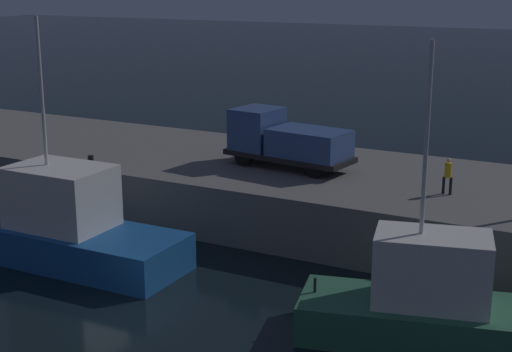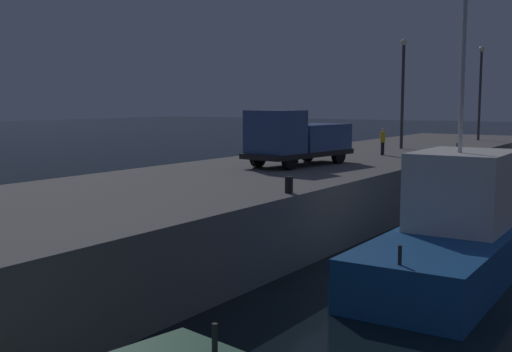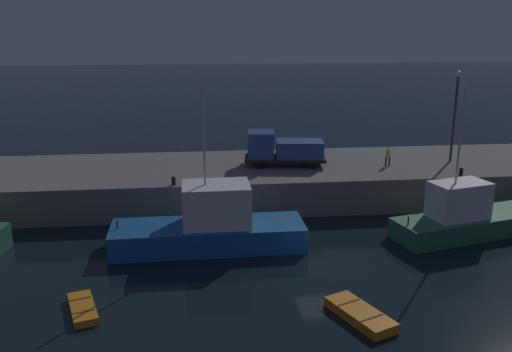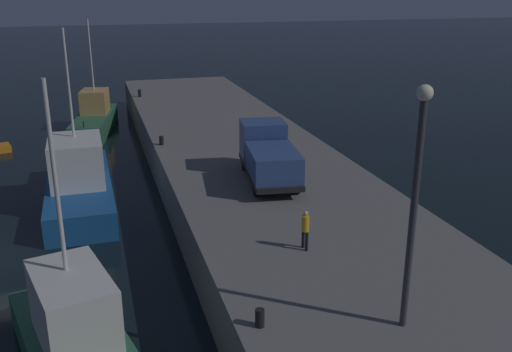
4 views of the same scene
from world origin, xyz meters
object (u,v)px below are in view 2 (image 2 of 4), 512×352
Objects in this scene: lamp_post_east at (480,85)px; bollard_west at (459,148)px; fishing_boat_blue at (459,232)px; bollard_central at (289,185)px; lamp_post_west at (403,84)px; utility_truck at (297,138)px; dockworker at (383,140)px.

bollard_west is at bearing -170.41° from lamp_post_east.
fishing_boat_blue is 5.76m from bollard_central.
fishing_boat_blue reaches higher than lamp_post_west.
utility_truck is 8.12m from dockworker.
fishing_boat_blue is 11.39m from utility_truck.
bollard_west is (-13.30, -2.25, -4.08)m from lamp_post_east.
bollard_west reaches higher than bollard_central.
lamp_post_east is at bearing -2.75° from dockworker.
utility_truck is at bearing 28.30° from bollard_central.
lamp_post_west is 0.96× the size of lamp_post_east.
lamp_post_east reaches higher than dockworker.
fishing_boat_blue is at bearing -154.26° from lamp_post_west.
fishing_boat_blue is 1.64× the size of lamp_post_west.
fishing_boat_blue reaches higher than bollard_west.
fishing_boat_blue is at bearing -166.59° from lamp_post_east.
lamp_post_east reaches higher than bollard_west.
utility_truck is 11.36× the size of bollard_west.
dockworker is at bearing -7.67° from utility_truck.
dockworker is (-5.52, -0.96, -3.32)m from lamp_post_west.
lamp_post_west is at bearing 9.90° from dockworker.
utility_truck reaches higher than bollard_west.
lamp_post_west is (19.39, 9.35, 5.35)m from fishing_boat_blue.
lamp_post_east is (31.59, 7.53, 5.51)m from fishing_boat_blue.
dockworker is 16.56m from bollard_central.
fishing_boat_blue reaches higher than utility_truck.
fishing_boat_blue is 1.82× the size of utility_truck.
lamp_post_east is at bearing 4.16° from bollard_central.
bollard_west is (12.45, -4.18, -1.04)m from utility_truck.
lamp_post_west is at bearing -0.50° from utility_truck.
lamp_post_east reaches higher than fishing_boat_blue.
fishing_boat_blue is 20.65× the size of bollard_west.
dockworker is 5.43m from bollard_west.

